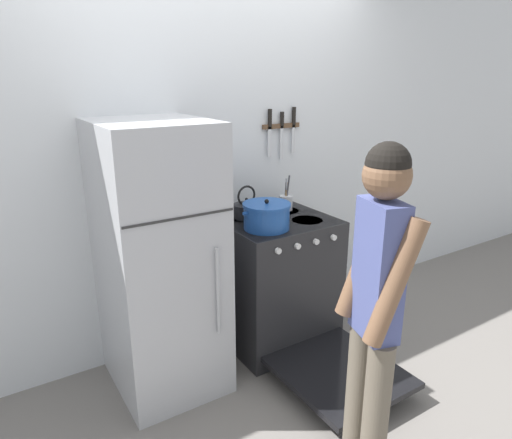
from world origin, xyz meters
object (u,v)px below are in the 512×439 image
Objects in this scene: dutch_oven_pot at (267,216)px; person at (375,307)px; stove_range at (278,283)px; refrigerator at (160,260)px; utensil_jar at (286,202)px; tea_kettle at (247,208)px.

person reaches higher than dutch_oven_pot.
person is (-0.34, -1.17, 0.46)m from stove_range.
refrigerator is 0.90m from stove_range.
stove_range is 5.34× the size of utensil_jar.
refrigerator is 1.00× the size of person.
refrigerator is 1.17× the size of stove_range.
stove_range is 0.57m from utensil_jar.
refrigerator reaches higher than person.
refrigerator is at bearing 178.99° from stove_range.
stove_range is at bearing -48.33° from tea_kettle.
refrigerator is 0.71m from tea_kettle.
tea_kettle is 0.33m from utensil_jar.
utensil_jar is at bearing 37.79° from dutch_oven_pot.
stove_range is 1.30m from person.
tea_kettle reaches higher than stove_range.
refrigerator reaches higher than tea_kettle.
tea_kettle is 0.87× the size of utensil_jar.
refrigerator reaches higher than stove_range.
stove_range is 6.13× the size of tea_kettle.
dutch_oven_pot is 0.43m from utensil_jar.
tea_kettle is at bearing 87.14° from dutch_oven_pot.
refrigerator is at bearing 171.02° from dutch_oven_pot.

